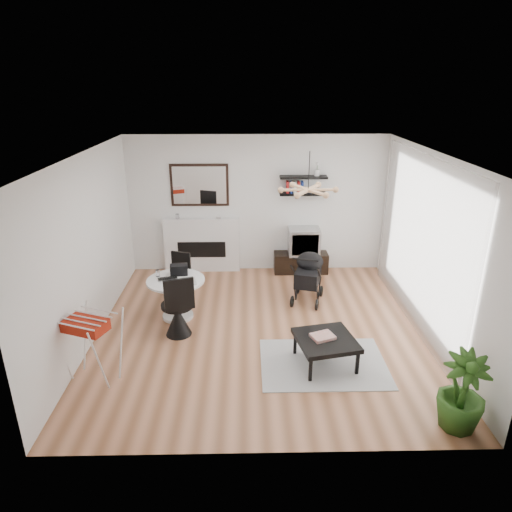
{
  "coord_description": "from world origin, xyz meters",
  "views": [
    {
      "loc": [
        -0.19,
        -6.2,
        3.64
      ],
      "look_at": [
        -0.06,
        0.4,
        1.09
      ],
      "focal_mm": 32.0,
      "sensor_mm": 36.0,
      "label": 1
    }
  ],
  "objects_px": {
    "tv_console": "(301,263)",
    "dining_table": "(176,292)",
    "stroller": "(308,278)",
    "potted_plant": "(462,392)",
    "drying_rack": "(92,347)",
    "crt_tv": "(304,241)",
    "coffee_table": "(326,341)",
    "fireplace": "(202,239)"
  },
  "relations": [
    {
      "from": "tv_console",
      "to": "potted_plant",
      "type": "height_order",
      "value": "potted_plant"
    },
    {
      "from": "stroller",
      "to": "potted_plant",
      "type": "xyz_separation_m",
      "value": [
        1.27,
        -3.2,
        0.06
      ]
    },
    {
      "from": "dining_table",
      "to": "drying_rack",
      "type": "xyz_separation_m",
      "value": [
        -0.84,
        -1.63,
        0.04
      ]
    },
    {
      "from": "fireplace",
      "to": "tv_console",
      "type": "height_order",
      "value": "fireplace"
    },
    {
      "from": "crt_tv",
      "to": "drying_rack",
      "type": "height_order",
      "value": "crt_tv"
    },
    {
      "from": "crt_tv",
      "to": "stroller",
      "type": "bearing_deg",
      "value": -92.8
    },
    {
      "from": "tv_console",
      "to": "crt_tv",
      "type": "xyz_separation_m",
      "value": [
        0.04,
        -0.0,
        0.46
      ]
    },
    {
      "from": "drying_rack",
      "to": "potted_plant",
      "type": "relative_size",
      "value": 0.98
    },
    {
      "from": "tv_console",
      "to": "drying_rack",
      "type": "height_order",
      "value": "drying_rack"
    },
    {
      "from": "tv_console",
      "to": "coffee_table",
      "type": "xyz_separation_m",
      "value": [
        -0.03,
        -3.21,
        0.16
      ]
    },
    {
      "from": "dining_table",
      "to": "potted_plant",
      "type": "bearing_deg",
      "value": -36.86
    },
    {
      "from": "tv_console",
      "to": "stroller",
      "type": "relative_size",
      "value": 1.13
    },
    {
      "from": "drying_rack",
      "to": "stroller",
      "type": "bearing_deg",
      "value": 57.52
    },
    {
      "from": "tv_console",
      "to": "stroller",
      "type": "xyz_separation_m",
      "value": [
        -0.02,
        -1.25,
        0.21
      ]
    },
    {
      "from": "crt_tv",
      "to": "drying_rack",
      "type": "xyz_separation_m",
      "value": [
        -3.11,
        -3.48,
        -0.18
      ]
    },
    {
      "from": "tv_console",
      "to": "potted_plant",
      "type": "relative_size",
      "value": 1.15
    },
    {
      "from": "drying_rack",
      "to": "tv_console",
      "type": "bearing_deg",
      "value": 70.01
    },
    {
      "from": "fireplace",
      "to": "crt_tv",
      "type": "distance_m",
      "value": 2.03
    },
    {
      "from": "fireplace",
      "to": "stroller",
      "type": "distance_m",
      "value": 2.42
    },
    {
      "from": "stroller",
      "to": "potted_plant",
      "type": "distance_m",
      "value": 3.44
    },
    {
      "from": "coffee_table",
      "to": "potted_plant",
      "type": "distance_m",
      "value": 1.79
    },
    {
      "from": "crt_tv",
      "to": "potted_plant",
      "type": "distance_m",
      "value": 4.62
    },
    {
      "from": "fireplace",
      "to": "potted_plant",
      "type": "distance_m",
      "value": 5.61
    },
    {
      "from": "coffee_table",
      "to": "fireplace",
      "type": "bearing_deg",
      "value": 120.41
    },
    {
      "from": "crt_tv",
      "to": "dining_table",
      "type": "relative_size",
      "value": 0.65
    },
    {
      "from": "potted_plant",
      "to": "crt_tv",
      "type": "bearing_deg",
      "value": 105.22
    },
    {
      "from": "drying_rack",
      "to": "stroller",
      "type": "relative_size",
      "value": 0.96
    },
    {
      "from": "tv_console",
      "to": "dining_table",
      "type": "bearing_deg",
      "value": -140.26
    },
    {
      "from": "drying_rack",
      "to": "coffee_table",
      "type": "bearing_deg",
      "value": 26.4
    },
    {
      "from": "crt_tv",
      "to": "drying_rack",
      "type": "relative_size",
      "value": 0.66
    },
    {
      "from": "coffee_table",
      "to": "potted_plant",
      "type": "bearing_deg",
      "value": -44.08
    },
    {
      "from": "drying_rack",
      "to": "coffee_table",
      "type": "relative_size",
      "value": 1.02
    },
    {
      "from": "stroller",
      "to": "potted_plant",
      "type": "relative_size",
      "value": 1.02
    },
    {
      "from": "fireplace",
      "to": "crt_tv",
      "type": "relative_size",
      "value": 3.58
    },
    {
      "from": "drying_rack",
      "to": "stroller",
      "type": "height_order",
      "value": "stroller"
    },
    {
      "from": "drying_rack",
      "to": "dining_table",
      "type": "bearing_deg",
      "value": 84.07
    },
    {
      "from": "crt_tv",
      "to": "stroller",
      "type": "relative_size",
      "value": 0.64
    },
    {
      "from": "tv_console",
      "to": "potted_plant",
      "type": "bearing_deg",
      "value": -74.27
    },
    {
      "from": "crt_tv",
      "to": "stroller",
      "type": "distance_m",
      "value": 1.28
    },
    {
      "from": "fireplace",
      "to": "drying_rack",
      "type": "relative_size",
      "value": 2.37
    },
    {
      "from": "stroller",
      "to": "potted_plant",
      "type": "bearing_deg",
      "value": -51.66
    },
    {
      "from": "crt_tv",
      "to": "potted_plant",
      "type": "xyz_separation_m",
      "value": [
        1.21,
        -4.45,
        -0.2
      ]
    }
  ]
}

